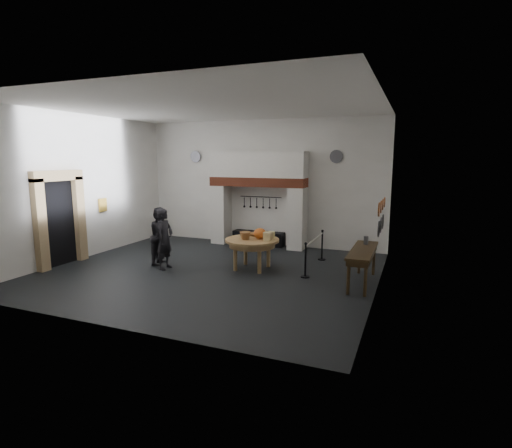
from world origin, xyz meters
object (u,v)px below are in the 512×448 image
at_px(visitor_near, 165,239).
at_px(side_table, 363,250).
at_px(iron_range, 259,238).
at_px(work_table, 252,240).
at_px(barrier_post_far, 322,246).
at_px(visitor_far, 161,236).
at_px(barrier_post_near, 305,261).

xyz_separation_m(visitor_near, side_table, (5.43, 0.66, -0.00)).
xyz_separation_m(iron_range, work_table, (0.99, -3.01, 0.59)).
bearing_deg(barrier_post_far, visitor_far, -152.41).
height_order(visitor_far, side_table, visitor_far).
distance_m(iron_range, barrier_post_far, 2.92).
distance_m(iron_range, visitor_far, 3.98).
relative_size(iron_range, work_table, 1.23).
xyz_separation_m(visitor_far, side_table, (5.83, 0.26, 0.01)).
relative_size(iron_range, visitor_near, 1.09).
bearing_deg(side_table, visitor_near, -173.06).
bearing_deg(work_table, iron_range, 108.22).
bearing_deg(barrier_post_near, iron_range, 128.96).
distance_m(iron_range, visitor_near, 4.19).
bearing_deg(side_table, work_table, 175.24).
height_order(visitor_near, side_table, visitor_near).
distance_m(visitor_far, side_table, 5.84).
relative_size(barrier_post_near, barrier_post_far, 1.00).
xyz_separation_m(side_table, barrier_post_far, (-1.47, 2.02, -0.42)).
relative_size(visitor_far, side_table, 0.78).
relative_size(side_table, barrier_post_near, 2.44).
bearing_deg(barrier_post_near, side_table, -0.65).
height_order(iron_range, barrier_post_near, barrier_post_near).
relative_size(work_table, barrier_post_far, 1.72).
distance_m(work_table, side_table, 3.12).
xyz_separation_m(visitor_far, barrier_post_far, (4.36, 2.28, -0.41)).
height_order(work_table, visitor_far, visitor_far).
distance_m(work_table, barrier_post_near, 1.70).
bearing_deg(visitor_far, barrier_post_near, -98.05).
distance_m(iron_range, side_table, 5.28).
height_order(visitor_near, barrier_post_near, visitor_near).
height_order(side_table, barrier_post_far, same).
bearing_deg(visitor_near, barrier_post_far, -56.94).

